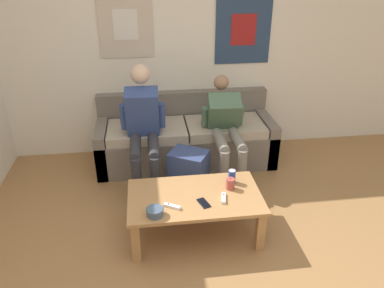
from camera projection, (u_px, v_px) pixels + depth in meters
The scene contains 12 objects.
wall_back at pixel (168, 46), 4.23m from camera, with size 10.00×0.07×2.55m.
couch at pixel (186, 139), 4.38m from camera, with size 2.02×0.74×0.76m.
coffee_table at pixel (195, 202), 3.18m from camera, with size 1.13×0.65×0.39m.
person_seated_adult at pixel (143, 125), 3.80m from camera, with size 0.47×0.91×1.23m.
person_seated_teen at pixel (226, 127), 3.96m from camera, with size 0.47×0.98×1.05m.
backpack at pixel (188, 174), 3.78m from camera, with size 0.45×0.42×0.47m.
ceramic_bowl at pixel (155, 211), 2.90m from camera, with size 0.14×0.14×0.07m.
pillar_candle at pixel (230, 184), 3.22m from camera, with size 0.07×0.07×0.11m.
drink_can_blue at pixel (232, 176), 3.31m from camera, with size 0.07×0.07×0.12m.
game_controller_near_left at pixel (172, 206), 3.00m from camera, with size 0.14×0.10×0.03m.
game_controller_near_right at pixel (224, 198), 3.10m from camera, with size 0.06×0.15×0.03m.
cell_phone at pixel (204, 203), 3.05m from camera, with size 0.11×0.15×0.01m.
Camera 1 is at (-0.29, -1.93, 2.22)m, focal length 35.00 mm.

